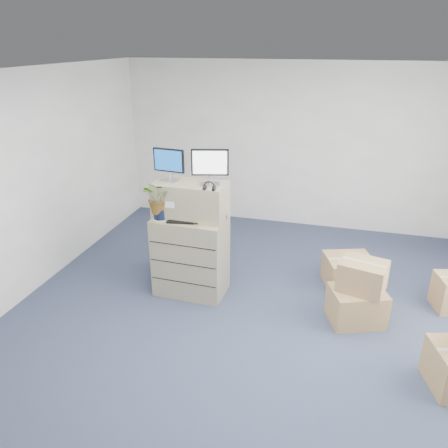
{
  "coord_description": "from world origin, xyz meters",
  "views": [
    {
      "loc": [
        0.78,
        -3.92,
        3.11
      ],
      "look_at": [
        -0.41,
        0.4,
        1.2
      ],
      "focal_mm": 35.0,
      "sensor_mm": 36.0,
      "label": 1
    }
  ],
  "objects": [
    {
      "name": "external_drive",
      "position": [
        -0.6,
        0.95,
        1.07
      ],
      "size": [
        0.18,
        0.14,
        0.05
      ],
      "primitive_type": "cube",
      "rotation": [
        0.0,
        0.0,
        -0.01
      ],
      "color": "black",
      "rests_on": "filing_cabinet_lower"
    },
    {
      "name": "monitor_left",
      "position": [
        -1.24,
        0.87,
        1.72
      ],
      "size": [
        0.4,
        0.18,
        0.4
      ],
      "rotation": [
        0.0,
        0.0,
        -0.1
      ],
      "color": "#99999E",
      "rests_on": "filing_cabinet_upper"
    },
    {
      "name": "mouse",
      "position": [
        -0.65,
        0.67,
        1.06
      ],
      "size": [
        0.11,
        0.08,
        0.04
      ],
      "primitive_type": "ellipsoid",
      "rotation": [
        0.0,
        0.0,
        -0.16
      ],
      "color": "silver",
      "rests_on": "filing_cabinet_lower"
    },
    {
      "name": "tissue_box",
      "position": [
        -0.65,
        0.88,
        1.14
      ],
      "size": [
        0.25,
        0.13,
        0.09
      ],
      "primitive_type": "cube",
      "rotation": [
        0.0,
        0.0,
        0.02
      ],
      "color": "#3E73D5",
      "rests_on": "external_drive"
    },
    {
      "name": "headphones",
      "position": [
        -0.66,
        0.66,
        1.53
      ],
      "size": [
        0.14,
        0.02,
        0.14
      ],
      "primitive_type": "torus",
      "rotation": [
        1.57,
        0.0,
        -0.03
      ],
      "color": "black",
      "rests_on": "filing_cabinet_upper"
    },
    {
      "name": "filing_cabinet_upper",
      "position": [
        -0.96,
        0.85,
        1.27
      ],
      "size": [
        0.91,
        0.48,
        0.45
      ],
      "primitive_type": "cube",
      "rotation": [
        0.0,
        0.0,
        -0.03
      ],
      "color": "tan",
      "rests_on": "filing_cabinet_lower"
    },
    {
      "name": "monitor_right",
      "position": [
        -0.7,
        0.84,
        1.74
      ],
      "size": [
        0.44,
        0.22,
        0.44
      ],
      "rotation": [
        0.0,
        0.0,
        0.25
      ],
      "color": "#99999E",
      "rests_on": "filing_cabinet_upper"
    },
    {
      "name": "potted_plant",
      "position": [
        -1.3,
        0.68,
        1.27
      ],
      "size": [
        0.48,
        0.5,
        0.4
      ],
      "rotation": [
        0.0,
        0.0,
        -0.03
      ],
      "color": "#A9C49E",
      "rests_on": "filing_cabinet_lower"
    },
    {
      "name": "wall_back",
      "position": [
        0.0,
        3.51,
        1.4
      ],
      "size": [
        6.0,
        0.02,
        2.8
      ],
      "primitive_type": "cube",
      "color": "beige",
      "rests_on": "ground"
    },
    {
      "name": "office_chair",
      "position": [
        -1.14,
        1.21,
        0.42
      ],
      "size": [
        1.13,
        1.12,
        0.85
      ],
      "primitive_type": "imported",
      "rotation": [
        0.0,
        0.0,
        3.81
      ],
      "color": "slate",
      "rests_on": "ground"
    },
    {
      "name": "keyboard",
      "position": [
        -0.99,
        0.69,
        1.06
      ],
      "size": [
        0.45,
        0.24,
        0.02
      ],
      "primitive_type": "cube",
      "rotation": [
        0.0,
        0.0,
        0.16
      ],
      "color": "black",
      "rests_on": "filing_cabinet_lower"
    },
    {
      "name": "cardboard_boxes",
      "position": [
        1.62,
        0.73,
        0.28
      ],
      "size": [
        2.07,
        2.36,
        0.78
      ],
      "color": "brown",
      "rests_on": "ground"
    },
    {
      "name": "filing_cabinet_lower",
      "position": [
        -0.97,
        0.8,
        0.52
      ],
      "size": [
        0.91,
        0.58,
        1.04
      ],
      "primitive_type": "cube",
      "rotation": [
        0.0,
        0.0,
        -0.03
      ],
      "color": "tan",
      "rests_on": "ground"
    },
    {
      "name": "phone_dock",
      "position": [
        -1.0,
        0.84,
        1.09
      ],
      "size": [
        0.06,
        0.05,
        0.14
      ],
      "rotation": [
        0.0,
        0.0,
        -0.03
      ],
      "color": "silver",
      "rests_on": "filing_cabinet_lower"
    },
    {
      "name": "water_bottle",
      "position": [
        -0.93,
        0.81,
        1.17
      ],
      "size": [
        0.07,
        0.07,
        0.25
      ],
      "primitive_type": "cylinder",
      "color": "gray",
      "rests_on": "filing_cabinet_lower"
    },
    {
      "name": "ground",
      "position": [
        0.0,
        0.0,
        0.0
      ],
      "size": [
        7.0,
        7.0,
        0.0
      ],
      "primitive_type": "plane",
      "color": "#252D44",
      "rests_on": "ground"
    }
  ]
}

